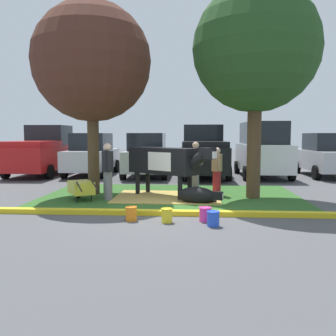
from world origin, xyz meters
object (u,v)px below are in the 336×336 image
Objects in this scene: sedan_red at (92,155)px; sedan_blue at (147,155)px; bucket_yellow at (167,215)px; bucket_pink at (205,214)px; suv_black at (262,149)px; calf_lying at (198,195)px; pickup_truck_maroon at (43,152)px; person_visitor_far at (217,170)px; wheelbarrow at (81,188)px; person_handler at (196,164)px; person_visitor_near at (108,170)px; bucket_orange at (131,213)px; pickup_truck_black at (203,152)px; hatchback_white at (326,155)px; cow_holstein at (166,161)px; bucket_blue at (213,218)px; shade_tree_left at (92,63)px; shade_tree_right at (256,49)px.

sedan_red is 1.00× the size of sedan_blue.
bucket_yellow is 9.27m from sedan_blue.
bucket_pink is 0.07× the size of suv_black.
calf_lying is 8.78m from sedan_red.
pickup_truck_maroon is 10.49m from suv_black.
bucket_yellow is at bearing -169.56° from bucket_pink.
suv_black reaches higher than person_visitor_far.
bucket_yellow is (2.72, -2.53, -0.22)m from wheelbarrow.
person_visitor_near is (-2.60, -2.30, 0.00)m from person_handler.
pickup_truck_black is at bearing 78.45° from bucket_orange.
wheelbarrow is at bearing -162.86° from person_visitor_far.
person_handler is 6.70m from sedan_red.
hatchback_white is at bearing 38.73° from person_visitor_near.
sedan_red reaches higher than cow_holstein.
bucket_blue is at bearing -51.69° from pickup_truck_maroon.
bucket_pink is at bearing -107.90° from suv_black.
sedan_blue is at bearing 105.08° from bucket_pink.
sedan_red is (-5.63, 5.67, 0.16)m from person_visitor_far.
shade_tree_left reaches higher than pickup_truck_maroon.
cow_holstein is 8.50× the size of bucket_pink.
shade_tree_left reaches higher than bucket_yellow.
hatchback_white reaches higher than bucket_pink.
wheelbarrow reaches higher than bucket_yellow.
sedan_red is at bearing 137.67° from person_handler.
cow_holstein is 1.79× the size of person_visitor_far.
bucket_pink reaches higher than bucket_orange.
person_visitor_near is at bearing -141.27° from hatchback_white.
pickup_truck_black reaches higher than cow_holstein.
pickup_truck_maroon is (-7.58, 9.36, 0.95)m from bucket_pink.
sedan_blue is 1.00× the size of hatchback_white.
hatchback_white is at bearing 3.54° from sedan_blue.
person_visitor_near is at bearing -55.19° from pickup_truck_maroon.
shade_tree_right is 19.77× the size of bucket_orange.
sedan_red is 0.96× the size of suv_black.
calf_lying is 7.24m from sedan_blue.
wheelbarrow reaches higher than bucket_pink.
wheelbarrow is 4.66m from bucket_blue.
wheelbarrow is at bearing -100.00° from sedan_blue.
shade_tree_left is at bearing -179.41° from person_visitor_far.
cow_holstein is 8.53× the size of bucket_orange.
person_visitor_far is at bearing 70.46° from bucket_yellow.
person_visitor_far is at bearing -87.19° from pickup_truck_black.
person_visitor_near is at bearing -131.09° from suv_black.
cow_holstein is at bearing 80.38° from bucket_orange.
bucket_pink is (2.79, -2.47, -0.75)m from person_visitor_near.
person_visitor_near is 0.31× the size of pickup_truck_maroon.
suv_black is (1.34, 5.83, -3.20)m from shade_tree_right.
shade_tree_right reaches higher than hatchback_white.
cow_holstein is 3.51m from bucket_pink.
shade_tree_right is at bearing -124.72° from hatchback_white.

